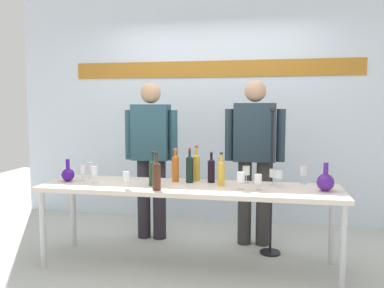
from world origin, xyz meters
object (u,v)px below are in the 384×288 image
object	(u,v)px
wine_bottle_3	(221,172)
wine_glass_left_3	(82,170)
wine_glass_right_0	(258,179)
wine_bottle_2	(196,166)
presenter_left	(151,151)
wine_glass_left_2	(90,166)
wine_bottle_0	(175,167)
wine_glass_right_1	(279,175)
wine_glass_left_1	(94,171)
wine_bottle_6	(211,169)
presenter_right	(254,151)
display_table	(189,192)
wine_glass_right_2	(246,171)
decanter_blue_right	(326,182)
wine_bottle_1	(153,172)
wine_glass_left_0	(126,177)
wine_glass_right_5	(304,171)
wine_glass_right_3	(273,174)
decanter_blue_left	(68,174)
wine_bottle_4	(190,168)
wine_glass_right_4	(241,177)
wine_bottle_5	(156,175)
microphone_stand	(271,206)

from	to	relation	value
wine_bottle_3	wine_glass_left_3	world-z (taller)	wine_bottle_3
wine_glass_right_0	wine_bottle_2	bearing A→B (deg)	150.69
presenter_left	wine_glass_left_2	distance (m)	0.68
presenter_left	wine_glass_left_3	bearing A→B (deg)	-126.68
wine_bottle_0	wine_glass_right_1	distance (m)	0.95
wine_bottle_2	wine_glass_left_1	bearing A→B (deg)	-161.09
wine_bottle_6	presenter_right	bearing A→B (deg)	52.36
display_table	wine_glass_right_2	bearing A→B (deg)	24.11
decanter_blue_right	wine_bottle_1	size ratio (longest dim) A/B	0.78
wine_bottle_2	wine_glass_left_3	world-z (taller)	wine_bottle_2
display_table	wine_glass_left_0	bearing A→B (deg)	-155.78
wine_glass_left_0	wine_glass_right_5	size ratio (longest dim) A/B	0.91
wine_bottle_6	wine_glass_right_1	world-z (taller)	wine_bottle_6
presenter_right	wine_bottle_3	world-z (taller)	presenter_right
presenter_left	wine_glass_right_0	distance (m)	1.38
wine_bottle_1	wine_bottle_0	bearing A→B (deg)	55.67
presenter_left	wine_glass_left_3	xyz separation A→B (m)	(-0.48, -0.65, -0.12)
wine_glass_left_2	display_table	bearing A→B (deg)	-11.90
wine_glass_left_3	wine_bottle_1	bearing A→B (deg)	-7.21
wine_glass_right_2	wine_glass_right_3	bearing A→B (deg)	-17.46
decanter_blue_left	wine_bottle_0	bearing A→B (deg)	9.62
wine_bottle_2	wine_glass_left_1	xyz separation A→B (m)	(-0.89, -0.31, -0.03)
wine_bottle_4	wine_bottle_6	xyz separation A→B (m)	(0.19, 0.04, -0.01)
display_table	wine_glass_right_0	bearing A→B (deg)	-6.58
wine_glass_right_2	wine_glass_right_4	xyz separation A→B (m)	(-0.03, -0.30, -0.01)
wine_bottle_6	wine_glass_left_2	bearing A→B (deg)	178.87
wine_bottle_1	wine_bottle_2	size ratio (longest dim) A/B	0.91
decanter_blue_left	decanter_blue_right	xyz separation A→B (m)	(2.32, 0.00, 0.01)
display_table	wine_bottle_5	distance (m)	0.38
decanter_blue_right	wine_glass_left_3	distance (m)	2.19
decanter_blue_right	wine_glass_right_0	xyz separation A→B (m)	(-0.55, -0.07, 0.01)
presenter_left	wine_bottle_3	distance (m)	1.05
wine_glass_right_2	wine_glass_right_3	distance (m)	0.25
wine_bottle_1	wine_bottle_3	world-z (taller)	wine_bottle_1
microphone_stand	wine_glass_right_4	bearing A→B (deg)	-116.41
wine_bottle_4	wine_glass_right_5	distance (m)	1.03
wine_bottle_6	wine_glass_right_0	world-z (taller)	wine_bottle_6
display_table	wine_glass_left_0	world-z (taller)	wine_glass_left_0
wine_glass_right_4	wine_glass_right_1	bearing A→B (deg)	24.52
wine_glass_right_4	wine_bottle_0	bearing A→B (deg)	158.65
wine_glass_right_4	wine_bottle_1	bearing A→B (deg)	178.39
wine_glass_right_0	wine_glass_left_2	bearing A→B (deg)	170.05
wine_glass_left_0	wine_bottle_1	bearing A→B (deg)	42.15
wine_glass_left_2	microphone_stand	distance (m)	1.81
display_table	presenter_left	distance (m)	0.92
wine_glass_right_4	wine_bottle_5	bearing A→B (deg)	-166.99
decanter_blue_left	wine_glass_left_1	xyz separation A→B (m)	(0.29, -0.04, 0.04)
presenter_left	decanter_blue_left	bearing A→B (deg)	-131.72
presenter_right	wine_glass_right_0	distance (m)	0.77
presenter_right	decanter_blue_left	bearing A→B (deg)	-158.17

